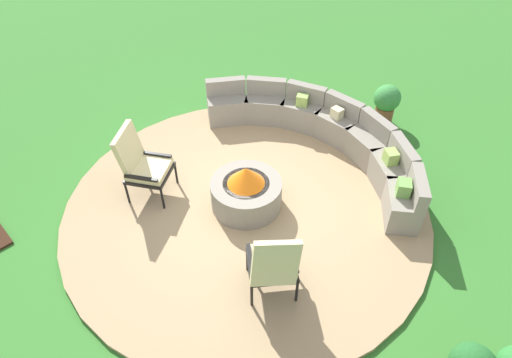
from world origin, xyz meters
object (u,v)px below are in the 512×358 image
(lounge_chair_front_left, at_px, (142,163))
(lounge_chair_front_right, at_px, (273,263))
(curved_stone_bench, at_px, (324,134))
(fire_pit, at_px, (246,191))
(potted_plant_0, at_px, (386,102))

(lounge_chair_front_left, height_order, lounge_chair_front_right, lounge_chair_front_left)
(curved_stone_bench, distance_m, lounge_chair_front_left, 3.03)
(fire_pit, xyz_separation_m, lounge_chair_front_right, (1.33, -0.81, 0.28))
(fire_pit, xyz_separation_m, potted_plant_0, (0.15, 3.38, 0.09))
(fire_pit, height_order, lounge_chair_front_left, lounge_chair_front_left)
(potted_plant_0, bearing_deg, fire_pit, -92.49)
(fire_pit, bearing_deg, curved_stone_bench, 91.95)
(fire_pit, xyz_separation_m, curved_stone_bench, (-0.06, 1.86, 0.04))
(fire_pit, distance_m, lounge_chair_front_right, 1.58)
(curved_stone_bench, distance_m, potted_plant_0, 1.54)
(curved_stone_bench, xyz_separation_m, potted_plant_0, (0.21, 1.52, 0.06))
(lounge_chair_front_right, bearing_deg, curved_stone_bench, 65.09)
(fire_pit, height_order, lounge_chair_front_right, lounge_chair_front_right)
(curved_stone_bench, relative_size, lounge_chair_front_right, 3.99)
(fire_pit, distance_m, lounge_chair_front_left, 1.60)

